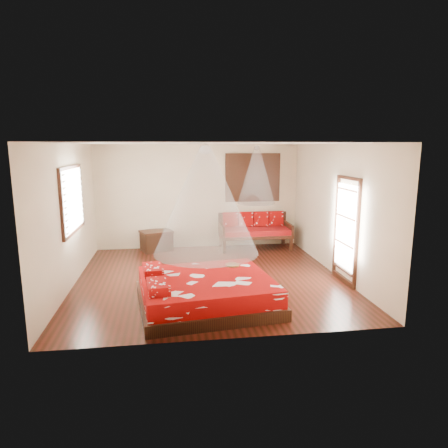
{
  "coord_description": "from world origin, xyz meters",
  "views": [
    {
      "loc": [
        -0.83,
        -8.05,
        2.74
      ],
      "look_at": [
        0.32,
        0.04,
        1.15
      ],
      "focal_mm": 32.0,
      "sensor_mm": 36.0,
      "label": 1
    }
  ],
  "objects": [
    {
      "name": "room",
      "position": [
        0.0,
        0.0,
        1.4
      ],
      "size": [
        5.54,
        5.54,
        2.84
      ],
      "color": "black",
      "rests_on": "ground"
    },
    {
      "name": "bed",
      "position": [
        -0.22,
        -1.46,
        0.25
      ],
      "size": [
        2.53,
        2.34,
        0.65
      ],
      "rotation": [
        0.0,
        0.0,
        0.12
      ],
      "color": "black",
      "rests_on": "floor"
    },
    {
      "name": "daybed",
      "position": [
        1.5,
        2.39,
        0.52
      ],
      "size": [
        1.92,
        0.85,
        0.97
      ],
      "color": "black",
      "rests_on": "floor"
    },
    {
      "name": "storage_chest",
      "position": [
        -1.16,
        2.45,
        0.28
      ],
      "size": [
        0.95,
        0.82,
        0.54
      ],
      "rotation": [
        0.0,
        0.0,
        0.37
      ],
      "color": "black",
      "rests_on": "floor"
    },
    {
      "name": "shutter_panel",
      "position": [
        1.5,
        2.72,
        1.9
      ],
      "size": [
        1.52,
        0.06,
        1.32
      ],
      "color": "black",
      "rests_on": "wall_back"
    },
    {
      "name": "window_left",
      "position": [
        -2.71,
        0.2,
        1.7
      ],
      "size": [
        0.1,
        1.74,
        1.34
      ],
      "color": "black",
      "rests_on": "wall_left"
    },
    {
      "name": "glazed_door",
      "position": [
        2.72,
        -0.6,
        1.07
      ],
      "size": [
        0.08,
        1.02,
        2.16
      ],
      "color": "black",
      "rests_on": "floor"
    },
    {
      "name": "wine_tray",
      "position": [
        0.36,
        -0.81,
        0.56
      ],
      "size": [
        0.27,
        0.27,
        0.21
      ],
      "rotation": [
        0.0,
        0.0,
        -0.08
      ],
      "color": "brown",
      "rests_on": "bed"
    },
    {
      "name": "mosquito_net_main",
      "position": [
        -0.2,
        -1.46,
        1.85
      ],
      "size": [
        1.79,
        1.79,
        1.8
      ],
      "primitive_type": "cone",
      "color": "white",
      "rests_on": "ceiling"
    },
    {
      "name": "mosquito_net_daybed",
      "position": [
        1.5,
        2.25,
        2.0
      ],
      "size": [
        1.0,
        1.0,
        1.5
      ],
      "primitive_type": "cone",
      "color": "white",
      "rests_on": "ceiling"
    }
  ]
}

